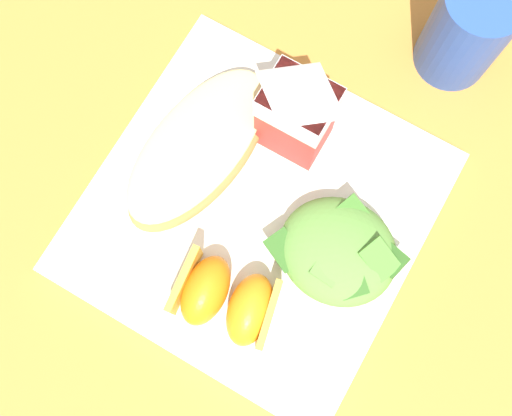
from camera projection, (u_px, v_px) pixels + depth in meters
The scene contains 8 objects.
ground at pixel (256, 215), 0.54m from camera, with size 3.00×3.00×0.00m, color #C67A33.
white_plate at pixel (256, 213), 0.54m from camera, with size 0.28×0.28×0.02m, color white.
cheesy_pizza_bread at pixel (198, 150), 0.52m from camera, with size 0.10×0.18×0.04m.
green_salad_pile at pixel (339, 251), 0.50m from camera, with size 0.11×0.09×0.04m.
milk_carton at pixel (297, 110), 0.49m from camera, with size 0.06×0.05×0.11m.
orange_wedge_front at pixel (200, 287), 0.49m from camera, with size 0.04×0.06×0.04m.
orange_wedge_middle at pixel (252, 310), 0.49m from camera, with size 0.05×0.07×0.04m.
drinking_blue_cup at pixel (467, 31), 0.53m from camera, with size 0.07×0.07×0.10m, color #284CA3.
Camera 1 is at (0.06, -0.10, 0.53)m, focal length 42.43 mm.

